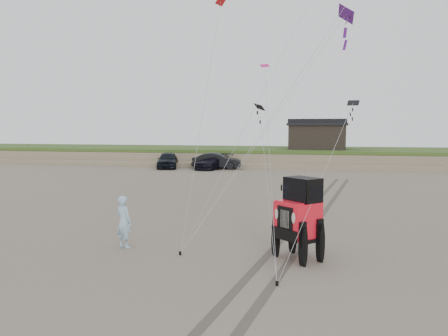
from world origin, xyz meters
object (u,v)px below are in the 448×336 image
at_px(cabin, 317,135).
at_px(truck_b, 217,161).
at_px(truck_a, 168,160).
at_px(truck_c, 213,162).
at_px(jeep, 298,227).
at_px(man, 124,222).

bearing_deg(cabin, truck_b, -141.52).
height_order(truck_a, truck_c, truck_a).
distance_m(truck_a, jeep, 31.81).
xyz_separation_m(cabin, truck_c, (-10.02, -7.79, -2.50)).
bearing_deg(truck_a, jeep, -77.81).
bearing_deg(truck_c, truck_b, 34.50).
bearing_deg(jeep, truck_c, 151.37).
distance_m(truck_a, truck_c, 4.71).
distance_m(cabin, man, 36.79).
height_order(cabin, truck_c, cabin).
height_order(truck_c, man, man).
height_order(truck_c, jeep, jeep).
xyz_separation_m(truck_b, truck_c, (-0.35, -0.11, -0.05)).
distance_m(truck_a, truck_b, 5.07).
xyz_separation_m(cabin, truck_a, (-14.73, -7.89, -2.42)).
relative_size(truck_a, man, 2.67).
relative_size(truck_b, man, 2.69).
bearing_deg(cabin, jeep, -90.69).
distance_m(truck_b, jeep, 30.08).
bearing_deg(truck_c, truck_a, -161.60).
height_order(truck_b, truck_c, truck_b).
xyz_separation_m(truck_a, jeep, (14.29, -28.42, 0.21)).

